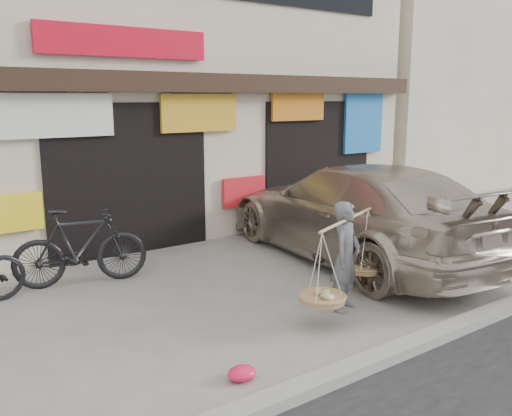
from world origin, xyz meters
TOP-DOWN VIEW (x-y plane):
  - ground at (0.00, 0.00)m, footprint 70.00×70.00m
  - kerb at (0.00, -2.00)m, footprint 70.00×0.25m
  - shophouse_block at (-0.00, 6.42)m, footprint 14.00×6.32m
  - neighbor_east at (13.50, 7.00)m, footprint 12.00×7.00m
  - street_vendor at (1.21, -0.69)m, footprint 1.87×1.10m
  - bike_1 at (-1.31, 2.34)m, footprint 2.03×1.00m
  - suv at (3.05, 0.92)m, footprint 2.96×6.00m
  - red_bag at (-0.94, -1.43)m, footprint 0.31×0.25m

SIDE VIEW (x-z plane):
  - ground at x=0.00m, z-range 0.00..0.00m
  - kerb at x=0.00m, z-range 0.00..0.12m
  - red_bag at x=-0.94m, z-range 0.00..0.14m
  - bike_1 at x=-1.31m, z-range 0.00..1.18m
  - street_vendor at x=1.21m, z-range -0.07..1.40m
  - suv at x=3.05m, z-range 0.00..1.68m
  - neighbor_east at x=13.50m, z-range 0.00..6.40m
  - shophouse_block at x=0.00m, z-range -0.05..6.95m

